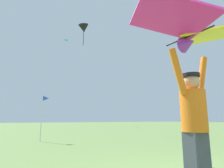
# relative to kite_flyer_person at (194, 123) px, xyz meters

# --- Properties ---
(kite_flyer_person) EXTENTS (0.81, 0.36, 1.92)m
(kite_flyer_person) POSITION_rel_kite_flyer_person_xyz_m (0.00, 0.00, 0.00)
(kite_flyer_person) COLOR #424751
(kite_flyer_person) RESTS_ON ground
(held_stunt_kite) EXTENTS (2.13, 1.16, 0.43)m
(held_stunt_kite) POSITION_rel_kite_flyer_person_xyz_m (0.00, -0.09, 1.29)
(held_stunt_kite) COLOR black
(distant_kite_teal_overhead_distant) EXTENTS (0.65, 0.65, 0.13)m
(distant_kite_teal_overhead_distant) POSITION_rel_kite_flyer_person_xyz_m (5.89, 29.45, 13.76)
(distant_kite_teal_overhead_distant) COLOR #19B2AD
(distant_kite_black_low_right) EXTENTS (1.12, 1.08, 1.88)m
(distant_kite_black_low_right) POSITION_rel_kite_flyer_person_xyz_m (2.70, 11.88, 7.31)
(distant_kite_black_low_right) COLOR black
(marker_flag) EXTENTS (0.30, 0.24, 2.07)m
(marker_flag) POSITION_rel_kite_flyer_person_xyz_m (-0.66, 7.52, 0.86)
(marker_flag) COLOR silver
(marker_flag) RESTS_ON ground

